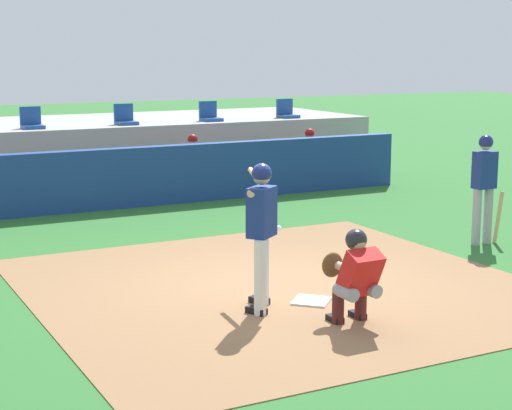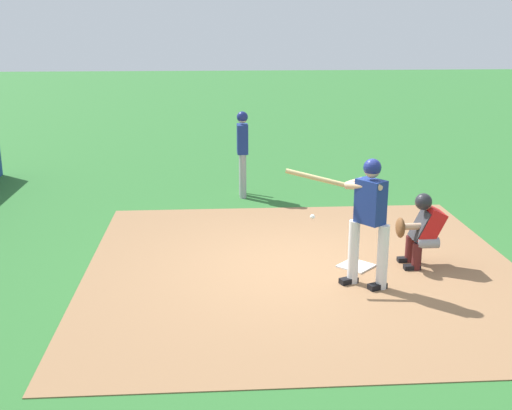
% 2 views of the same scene
% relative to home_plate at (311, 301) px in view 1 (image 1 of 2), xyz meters
% --- Properties ---
extents(ground_plane, '(80.00, 80.00, 0.00)m').
position_rel_home_plate_xyz_m(ground_plane, '(0.00, 0.80, -0.02)').
color(ground_plane, '#2D6B2D').
extents(dirt_infield, '(6.40, 6.40, 0.01)m').
position_rel_home_plate_xyz_m(dirt_infield, '(0.00, 0.80, -0.02)').
color(dirt_infield, '#936B47').
rests_on(dirt_infield, ground).
extents(home_plate, '(0.62, 0.62, 0.02)m').
position_rel_home_plate_xyz_m(home_plate, '(0.00, 0.00, 0.00)').
color(home_plate, white).
rests_on(home_plate, dirt_infield).
extents(batter_at_plate, '(0.68, 1.38, 1.80)m').
position_rel_home_plate_xyz_m(batter_at_plate, '(-0.69, 0.04, 1.01)').
color(batter_at_plate, silver).
rests_on(batter_at_plate, ground).
extents(catcher_crouched, '(0.49, 2.01, 1.13)m').
position_rel_home_plate_xyz_m(catcher_crouched, '(-0.01, -0.95, 0.59)').
color(catcher_crouched, gray).
rests_on(catcher_crouched, ground).
extents(on_deck_batter, '(0.58, 0.23, 1.79)m').
position_rel_home_plate_xyz_m(on_deck_batter, '(4.15, 1.50, 1.00)').
color(on_deck_batter, '#99999E').
rests_on(on_deck_batter, ground).
extents(dugout_wall, '(13.00, 0.30, 1.20)m').
position_rel_home_plate_xyz_m(dugout_wall, '(0.00, 7.30, 0.58)').
color(dugout_wall, navy).
rests_on(dugout_wall, ground).
extents(dugout_bench, '(11.80, 0.44, 0.45)m').
position_rel_home_plate_xyz_m(dugout_bench, '(0.00, 8.30, 0.20)').
color(dugout_bench, olive).
rests_on(dugout_bench, ground).
extents(dugout_player_2, '(0.49, 0.70, 1.30)m').
position_rel_home_plate_xyz_m(dugout_player_2, '(1.96, 8.14, 0.65)').
color(dugout_player_2, '#939399').
rests_on(dugout_player_2, ground).
extents(dugout_player_3, '(0.49, 0.70, 1.30)m').
position_rel_home_plate_xyz_m(dugout_player_3, '(4.95, 8.14, 0.65)').
color(dugout_player_3, '#939399').
rests_on(dugout_player_3, ground).
extents(stands_platform, '(15.00, 4.40, 1.40)m').
position_rel_home_plate_xyz_m(stands_platform, '(0.00, 11.70, 0.68)').
color(stands_platform, '#9E9E99').
rests_on(stands_platform, ground).
extents(stadium_seat_2, '(0.46, 0.46, 0.48)m').
position_rel_home_plate_xyz_m(stadium_seat_2, '(-1.08, 10.18, 1.51)').
color(stadium_seat_2, '#1E478C').
rests_on(stadium_seat_2, stands_platform).
extents(stadium_seat_3, '(0.46, 0.46, 0.48)m').
position_rel_home_plate_xyz_m(stadium_seat_3, '(1.08, 10.18, 1.51)').
color(stadium_seat_3, '#1E478C').
rests_on(stadium_seat_3, stands_platform).
extents(stadium_seat_4, '(0.46, 0.46, 0.48)m').
position_rel_home_plate_xyz_m(stadium_seat_4, '(3.25, 10.18, 1.51)').
color(stadium_seat_4, '#1E478C').
rests_on(stadium_seat_4, stands_platform).
extents(stadium_seat_5, '(0.46, 0.46, 0.48)m').
position_rel_home_plate_xyz_m(stadium_seat_5, '(5.42, 10.18, 1.51)').
color(stadium_seat_5, '#1E478C').
rests_on(stadium_seat_5, stands_platform).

